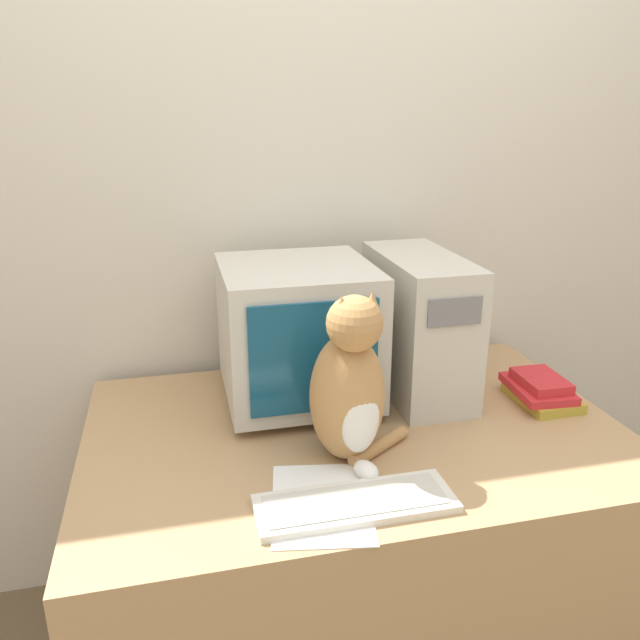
% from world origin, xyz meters
% --- Properties ---
extents(wall_back, '(7.00, 0.05, 2.50)m').
position_xyz_m(wall_back, '(0.00, 0.99, 1.25)').
color(wall_back, beige).
rests_on(wall_back, ground_plane).
extents(desk, '(1.40, 0.93, 0.76)m').
position_xyz_m(desk, '(0.00, 0.46, 0.38)').
color(desk, tan).
rests_on(desk, ground_plane).
extents(crt_monitor, '(0.41, 0.43, 0.40)m').
position_xyz_m(crt_monitor, '(-0.11, 0.66, 0.97)').
color(crt_monitor, beige).
rests_on(crt_monitor, desk).
extents(computer_tower, '(0.21, 0.46, 0.41)m').
position_xyz_m(computer_tower, '(0.25, 0.65, 0.97)').
color(computer_tower, beige).
rests_on(computer_tower, desk).
extents(keyboard, '(0.43, 0.15, 0.02)m').
position_xyz_m(keyboard, '(-0.10, 0.13, 0.77)').
color(keyboard, silver).
rests_on(keyboard, desk).
extents(cat, '(0.28, 0.25, 0.42)m').
position_xyz_m(cat, '(-0.06, 0.32, 0.95)').
color(cat, '#B7844C').
rests_on(cat, desk).
extents(book_stack, '(0.17, 0.22, 0.08)m').
position_xyz_m(book_stack, '(0.56, 0.48, 0.80)').
color(book_stack, gold).
rests_on(book_stack, desk).
extents(pen, '(0.14, 0.02, 0.01)m').
position_xyz_m(pen, '(-0.23, 0.21, 0.77)').
color(pen, black).
rests_on(pen, desk).
extents(paper_sheet, '(0.26, 0.33, 0.00)m').
position_xyz_m(paper_sheet, '(-0.17, 0.16, 0.77)').
color(paper_sheet, white).
rests_on(paper_sheet, desk).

